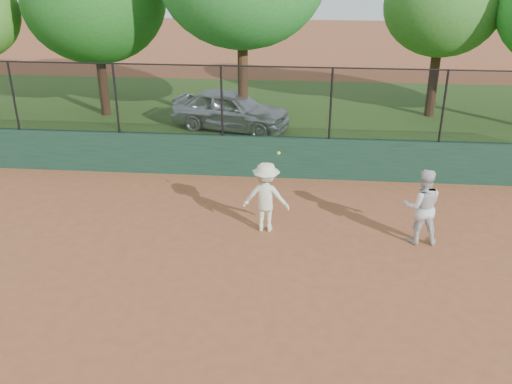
# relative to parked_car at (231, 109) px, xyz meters

# --- Properties ---
(ground) EXTENTS (80.00, 80.00, 0.00)m
(ground) POSITION_rel_parked_car_xyz_m (0.85, -10.33, -0.72)
(ground) COLOR #995231
(ground) RESTS_ON ground
(back_wall) EXTENTS (26.00, 0.20, 1.20)m
(back_wall) POSITION_rel_parked_car_xyz_m (0.85, -4.33, -0.12)
(back_wall) COLOR #1B3B29
(back_wall) RESTS_ON ground
(grass_strip) EXTENTS (36.00, 12.00, 0.01)m
(grass_strip) POSITION_rel_parked_car_xyz_m (0.85, 1.67, -0.72)
(grass_strip) COLOR #2D531A
(grass_strip) RESTS_ON ground
(parked_car) EXTENTS (4.52, 2.77, 1.44)m
(parked_car) POSITION_rel_parked_car_xyz_m (0.00, 0.00, 0.00)
(parked_car) COLOR silver
(parked_car) RESTS_ON ground
(player_second) EXTENTS (0.88, 0.70, 1.77)m
(player_second) POSITION_rel_parked_car_xyz_m (5.33, -7.87, 0.16)
(player_second) COLOR silver
(player_second) RESTS_ON ground
(player_main) EXTENTS (1.14, 0.71, 2.07)m
(player_main) POSITION_rel_parked_car_xyz_m (1.83, -7.62, 0.13)
(player_main) COLOR beige
(player_main) RESTS_ON ground
(fence_assembly) EXTENTS (26.00, 0.06, 2.00)m
(fence_assembly) POSITION_rel_parked_car_xyz_m (0.82, -4.33, 1.52)
(fence_assembly) COLOR black
(fence_assembly) RESTS_ON back_wall
(tree_1) EXTENTS (5.20, 4.73, 6.49)m
(tree_1) POSITION_rel_parked_car_xyz_m (-5.10, 1.37, 3.51)
(tree_1) COLOR #3B2614
(tree_1) RESTS_ON ground
(tree_3) EXTENTS (4.22, 3.84, 5.91)m
(tree_3) POSITION_rel_parked_car_xyz_m (7.42, 2.33, 3.35)
(tree_3) COLOR #3D2414
(tree_3) RESTS_ON ground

